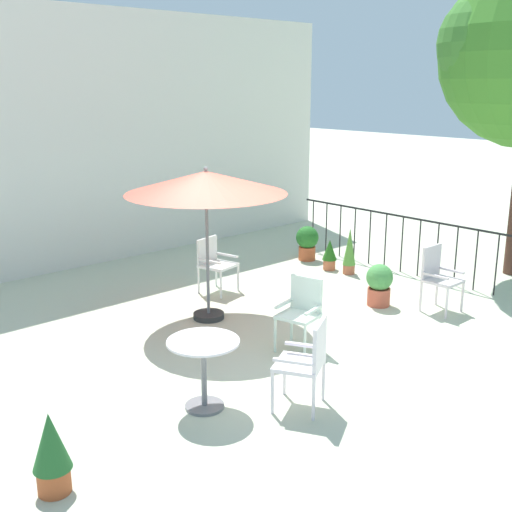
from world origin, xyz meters
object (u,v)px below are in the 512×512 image
at_px(potted_plant_3, 350,251).
at_px(patio_chair_0, 302,308).
at_px(patio_chair_2, 214,261).
at_px(potted_plant_0, 51,451).
at_px(patio_umbrella_0, 206,184).
at_px(cafe_table_0, 204,361).
at_px(potted_plant_2, 307,241).
at_px(potted_plant_6, 379,284).
at_px(patio_chair_1, 438,274).
at_px(patio_chair_3, 307,358).
at_px(potted_plant_5, 330,254).

bearing_deg(potted_plant_3, patio_chair_0, -150.43).
distance_m(patio_chair_2, potted_plant_0, 5.34).
height_order(patio_umbrella_0, cafe_table_0, patio_umbrella_0).
xyz_separation_m(patio_chair_0, potted_plant_2, (3.12, 2.83, -0.18)).
xyz_separation_m(patio_chair_2, potted_plant_0, (-4.27, -3.21, -0.13)).
bearing_deg(cafe_table_0, patio_umbrella_0, 50.77).
relative_size(potted_plant_3, potted_plant_6, 1.28).
xyz_separation_m(patio_umbrella_0, patio_chair_0, (0.20, -1.63, -1.40)).
distance_m(patio_umbrella_0, potted_plant_3, 3.54).
relative_size(patio_chair_1, potted_plant_2, 1.48).
bearing_deg(cafe_table_0, patio_chair_0, 11.83).
relative_size(patio_umbrella_0, patio_chair_2, 2.55).
relative_size(patio_chair_3, potted_plant_5, 1.74).
relative_size(potted_plant_0, potted_plant_3, 0.88).
distance_m(patio_chair_3, potted_plant_2, 5.75).
height_order(patio_chair_3, potted_plant_6, patio_chair_3).
height_order(patio_chair_1, potted_plant_2, patio_chair_1).
relative_size(patio_chair_2, potted_plant_3, 1.06).
bearing_deg(potted_plant_6, patio_chair_3, -155.24).
xyz_separation_m(patio_umbrella_0, patio_chair_1, (2.70, -2.00, -1.38)).
height_order(patio_chair_1, potted_plant_5, patio_chair_1).
height_order(potted_plant_3, potted_plant_5, potted_plant_3).
distance_m(patio_chair_0, potted_plant_6, 2.08).
relative_size(patio_chair_3, potted_plant_6, 1.50).
xyz_separation_m(patio_chair_2, potted_plant_6, (1.41, -2.20, -0.17)).
relative_size(patio_chair_3, potted_plant_0, 1.34).
height_order(patio_chair_0, potted_plant_2, patio_chair_0).
distance_m(patio_chair_1, patio_chair_3, 3.64).
xyz_separation_m(cafe_table_0, potted_plant_3, (4.84, 2.09, -0.11)).
xyz_separation_m(patio_chair_1, patio_chair_2, (-1.86, 2.91, -0.04)).
height_order(patio_chair_2, potted_plant_6, patio_chair_2).
height_order(cafe_table_0, potted_plant_0, cafe_table_0).
relative_size(potted_plant_0, potted_plant_5, 1.30).
bearing_deg(potted_plant_2, potted_plant_0, -152.59).
bearing_deg(potted_plant_2, patio_chair_0, -137.82).
bearing_deg(patio_chair_2, potted_plant_0, -143.04).
bearing_deg(patio_chair_2, patio_umbrella_0, -132.68).
bearing_deg(potted_plant_5, potted_plant_2, 75.55).
distance_m(cafe_table_0, potted_plant_6, 3.96).
relative_size(patio_chair_0, potted_plant_3, 1.12).
bearing_deg(patio_chair_2, patio_chair_0, -104.09).
distance_m(patio_umbrella_0, potted_plant_0, 4.41).
distance_m(patio_umbrella_0, potted_plant_6, 3.04).
distance_m(patio_chair_0, potted_plant_0, 3.70).
xyz_separation_m(patio_chair_3, potted_plant_2, (4.19, 3.93, -0.20)).
bearing_deg(potted_plant_6, potted_plant_5, 63.31).
bearing_deg(patio_chair_2, patio_chair_1, -57.40).
distance_m(potted_plant_2, potted_plant_5, 0.75).
bearing_deg(potted_plant_0, potted_plant_2, 27.41).
xyz_separation_m(potted_plant_5, potted_plant_6, (-0.89, -1.77, 0.04)).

